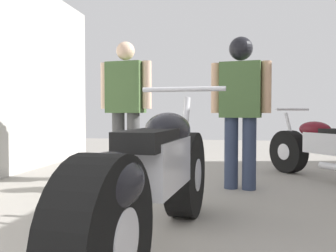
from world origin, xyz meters
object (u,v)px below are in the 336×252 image
object	(u,v)px
mechanic_in_blue	(126,102)
mechanic_with_helmet	(241,98)
motorcycle_maroon_cruiser	(155,181)
motorcycle_black_naked	(330,150)

from	to	relation	value
mechanic_in_blue	mechanic_with_helmet	bearing A→B (deg)	-15.28
motorcycle_maroon_cruiser	mechanic_with_helmet	distance (m)	2.14
mechanic_with_helmet	motorcycle_black_naked	bearing A→B (deg)	30.64
motorcycle_maroon_cruiser	motorcycle_black_naked	bearing A→B (deg)	58.01
motorcycle_maroon_cruiser	motorcycle_black_naked	size ratio (longest dim) A/B	1.33
mechanic_in_blue	mechanic_with_helmet	distance (m)	1.49
motorcycle_maroon_cruiser	motorcycle_black_naked	distance (m)	3.13
motorcycle_maroon_cruiser	mechanic_in_blue	xyz separation A→B (m)	(-0.89, 2.39, 0.55)
mechanic_with_helmet	mechanic_in_blue	bearing A→B (deg)	164.72
mechanic_with_helmet	motorcycle_maroon_cruiser	bearing A→B (deg)	-105.29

